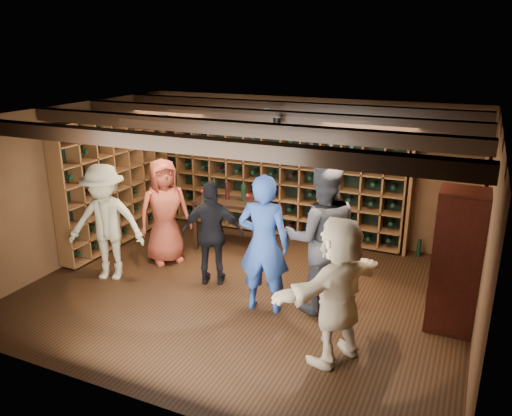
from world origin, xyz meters
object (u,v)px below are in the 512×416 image
at_px(guest_woman_black, 213,234).
at_px(tasting_table, 229,206).
at_px(display_cabinet, 456,264).
at_px(guest_khaki, 106,223).
at_px(guest_red_floral, 165,211).
at_px(guest_beige, 338,291).
at_px(man_grey_suit, 321,238).
at_px(man_blue_shirt, 264,244).

xyz_separation_m(guest_woman_black, tasting_table, (-0.39, 1.27, -0.01)).
relative_size(display_cabinet, guest_khaki, 1.00).
relative_size(display_cabinet, guest_woman_black, 1.13).
xyz_separation_m(guest_red_floral, guest_beige, (3.22, -1.46, -0.00)).
relative_size(display_cabinet, tasting_table, 1.47).
distance_m(guest_red_floral, guest_woman_black, 1.14).
relative_size(guest_woman_black, guest_beige, 0.92).
relative_size(display_cabinet, man_grey_suit, 0.87).
relative_size(guest_khaki, tasting_table, 1.47).
height_order(guest_beige, tasting_table, guest_beige).
height_order(guest_woman_black, guest_khaki, guest_khaki).
distance_m(display_cabinet, tasting_table, 3.82).
height_order(guest_woman_black, guest_beige, guest_beige).
distance_m(man_grey_suit, guest_beige, 1.13).
bearing_deg(guest_beige, guest_red_floral, -86.28).
distance_m(display_cabinet, guest_beige, 1.65).
distance_m(man_blue_shirt, guest_beige, 1.37).
bearing_deg(man_grey_suit, man_blue_shirt, -0.35).
xyz_separation_m(guest_khaki, guest_beige, (3.66, -0.61, -0.03)).
relative_size(man_grey_suit, guest_beige, 1.19).
relative_size(man_grey_suit, tasting_table, 1.69).
bearing_deg(man_grey_suit, display_cabinet, 162.85).
bearing_deg(man_blue_shirt, man_grey_suit, -164.34).
bearing_deg(display_cabinet, guest_red_floral, 176.76).
bearing_deg(guest_khaki, guest_woman_black, -1.71).
bearing_deg(display_cabinet, guest_woman_black, -177.74).
relative_size(man_grey_suit, guest_woman_black, 1.30).
bearing_deg(guest_beige, tasting_table, -104.78).
xyz_separation_m(display_cabinet, tasting_table, (-3.65, 1.15, -0.09)).
bearing_deg(guest_beige, man_grey_suit, -125.14).
bearing_deg(man_blue_shirt, guest_beige, 140.48).
distance_m(guest_red_floral, guest_beige, 3.53).
bearing_deg(guest_beige, display_cabinet, 165.89).
bearing_deg(guest_khaki, tasting_table, 38.00).
height_order(man_grey_suit, guest_red_floral, man_grey_suit).
xyz_separation_m(guest_woman_black, guest_beige, (2.15, -1.09, 0.07)).
bearing_deg(man_blue_shirt, guest_woman_black, -30.97).
height_order(display_cabinet, tasting_table, display_cabinet).
distance_m(guest_woman_black, guest_khaki, 1.59).
xyz_separation_m(man_grey_suit, guest_khaki, (-3.16, -0.39, -0.13)).
bearing_deg(guest_khaki, display_cabinet, -12.15).
bearing_deg(man_grey_suit, guest_beige, 91.79).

